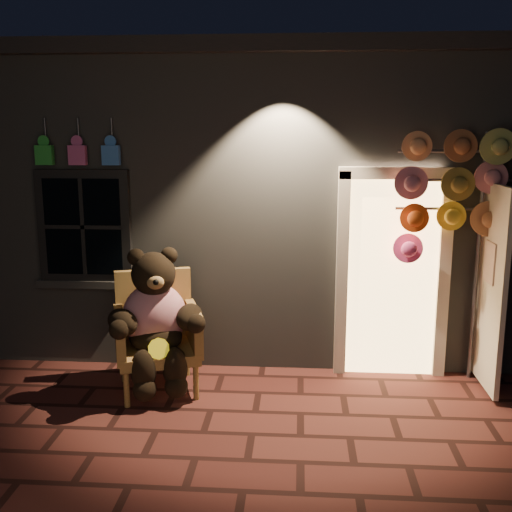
# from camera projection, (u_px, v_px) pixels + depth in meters

# --- Properties ---
(ground) EXTENTS (60.00, 60.00, 0.00)m
(ground) POSITION_uv_depth(u_px,v_px,m) (252.00, 434.00, 5.11)
(ground) COLOR #52241F
(ground) RESTS_ON ground
(shop_building) EXTENTS (7.30, 5.95, 3.51)m
(shop_building) POSITION_uv_depth(u_px,v_px,m) (274.00, 188.00, 8.66)
(shop_building) COLOR slate
(shop_building) RESTS_ON ground
(wicker_armchair) EXTENTS (0.97, 0.93, 1.17)m
(wicker_armchair) POSITION_uv_depth(u_px,v_px,m) (156.00, 332.00, 5.97)
(wicker_armchair) COLOR #AE8D43
(wicker_armchair) RESTS_ON ground
(teddy_bear) EXTENTS (0.95, 0.88, 1.38)m
(teddy_bear) POSITION_uv_depth(u_px,v_px,m) (155.00, 320.00, 5.79)
(teddy_bear) COLOR #B31333
(teddy_bear) RESTS_ON ground
(hat_rack) EXTENTS (1.45, 0.22, 2.56)m
(hat_rack) POSITION_uv_depth(u_px,v_px,m) (469.00, 188.00, 5.81)
(hat_rack) COLOR #59595E
(hat_rack) RESTS_ON ground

